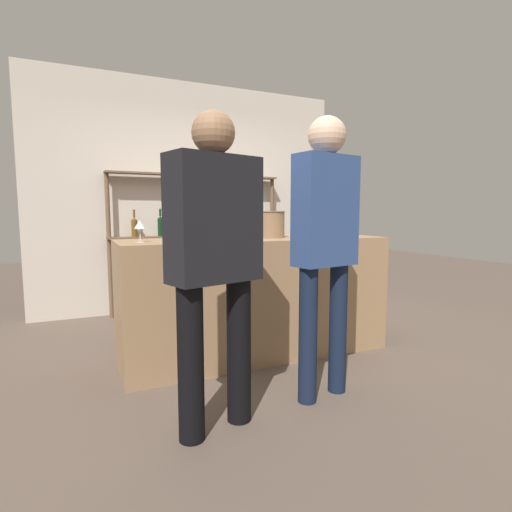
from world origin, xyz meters
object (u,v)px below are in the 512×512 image
Objects in this scene: ice_bucket at (272,224)px; customer_left at (215,250)px; counter_bottle_4 at (231,222)px; counter_bottle_2 at (204,222)px; server_behind_counter at (233,227)px; customer_center at (325,233)px; counter_bottle_1 at (245,222)px; counter_bottle_0 at (174,223)px; counter_bottle_3 at (174,224)px; wine_glass at (140,225)px.

ice_bucket is 1.37m from customer_left.
counter_bottle_4 is at bearing 155.89° from ice_bucket.
counter_bottle_2 is 0.81m from server_behind_counter.
counter_bottle_2 is 0.20× the size of customer_left.
customer_left is at bearing 86.75° from customer_center.
customer_center is (0.10, -1.09, -0.05)m from counter_bottle_1.
counter_bottle_4 is 0.20× the size of server_behind_counter.
counter_bottle_4 is 0.36m from ice_bucket.
counter_bottle_1 is 0.19× the size of customer_left.
counter_bottle_0 is at bearing -14.92° from customer_left.
counter_bottle_2 is 0.50m from counter_bottle_3.
counter_bottle_0 reaches higher than ice_bucket.
ice_bucket is 0.13× the size of customer_center.
ice_bucket is 0.13× the size of server_behind_counter.
ice_bucket reaches higher than wine_glass.
counter_bottle_4 is at bearing -15.21° from server_behind_counter.
server_behind_counter is (0.13, 0.61, -0.07)m from counter_bottle_1.
counter_bottle_2 is 1.17m from customer_center.
counter_bottle_4 is 0.82m from wine_glass.
customer_center is at bearing -40.71° from counter_bottle_3.
customer_left reaches higher than ice_bucket.
counter_bottle_4 is (0.25, 0.03, -0.00)m from counter_bottle_2.
server_behind_counter is at bearing 67.23° from counter_bottle_4.
server_behind_counter is at bearing 50.43° from counter_bottle_3.
wine_glass is 1.01m from customer_left.
ice_bucket is 0.76m from server_behind_counter.
counter_bottle_1 is 0.19× the size of customer_center.
counter_bottle_4 is at bearing -40.13° from customer_left.
counter_bottle_0 is at bearing -34.37° from server_behind_counter.
counter_bottle_1 is 0.38m from counter_bottle_2.
ice_bucket is at bearing 15.92° from counter_bottle_3.
ice_bucket is (1.12, 0.08, -0.01)m from wine_glass.
customer_left reaches higher than counter_bottle_0.
server_behind_counter is at bearing 95.39° from ice_bucket.
counter_bottle_1 is at bearing -45.14° from customer_left.
wine_glass is 0.09× the size of customer_center.
counter_bottle_4 is (0.56, 0.30, -0.00)m from counter_bottle_0.
customer_center reaches higher than counter_bottle_3.
wine_glass is at bearing -164.11° from counter_bottle_4.
counter_bottle_2 is at bearing 40.66° from counter_bottle_0.
counter_bottle_3 is 0.20× the size of server_behind_counter.
server_behind_counter is (0.25, 0.61, -0.07)m from counter_bottle_4.
counter_bottle_2 is at bearing -30.65° from server_behind_counter.
counter_bottle_4 is (-0.13, 0.01, -0.00)m from counter_bottle_1.
ice_bucket is 0.96m from customer_center.
customer_left reaches higher than counter_bottle_1.
customer_center reaches higher than counter_bottle_2.
server_behind_counter is at bearing 51.79° from counter_bottle_2.
ice_bucket is at bearing -16.52° from customer_center.
customer_left is (0.01, -0.90, -0.12)m from counter_bottle_0.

